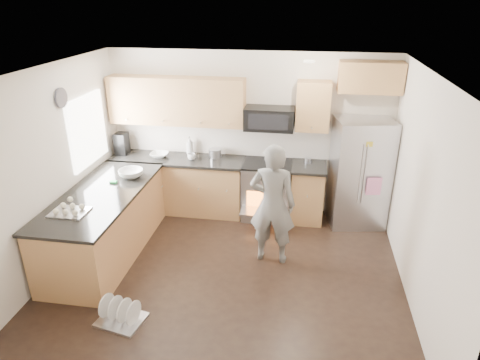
% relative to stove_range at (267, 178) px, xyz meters
% --- Properties ---
extents(ground, '(4.50, 4.50, 0.00)m').
position_rel_stove_range_xyz_m(ground, '(-0.35, -1.69, -0.68)').
color(ground, black).
rests_on(ground, ground).
extents(room_shell, '(4.54, 4.04, 2.62)m').
position_rel_stove_range_xyz_m(room_shell, '(-0.39, -1.68, 1.00)').
color(room_shell, silver).
rests_on(room_shell, ground).
extents(back_cabinet_run, '(4.45, 0.64, 2.50)m').
position_rel_stove_range_xyz_m(back_cabinet_run, '(-0.94, 0.06, 0.29)').
color(back_cabinet_run, '#BB7F4A').
rests_on(back_cabinet_run, ground).
extents(peninsula, '(0.96, 2.36, 1.04)m').
position_rel_stove_range_xyz_m(peninsula, '(-2.10, -1.44, -0.21)').
color(peninsula, '#BB7F4A').
rests_on(peninsula, ground).
extents(stove_range, '(0.76, 0.97, 1.79)m').
position_rel_stove_range_xyz_m(stove_range, '(0.00, 0.00, 0.00)').
color(stove_range, '#B7B7BC').
rests_on(stove_range, ground).
extents(refrigerator, '(0.93, 0.78, 1.69)m').
position_rel_stove_range_xyz_m(refrigerator, '(1.42, 0.01, 0.17)').
color(refrigerator, '#B7B7BC').
rests_on(refrigerator, ground).
extents(person, '(0.64, 0.44, 1.67)m').
position_rel_stove_range_xyz_m(person, '(0.19, -1.25, 0.16)').
color(person, gray).
rests_on(person, ground).
extents(dish_rack, '(0.56, 0.49, 0.31)m').
position_rel_stove_range_xyz_m(dish_rack, '(-1.35, -2.75, -0.59)').
color(dish_rack, '#B7B7BC').
rests_on(dish_rack, ground).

